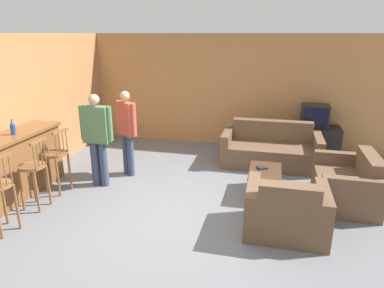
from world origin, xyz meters
name	(u,v)px	position (x,y,z in m)	size (l,w,h in m)	color
ground_plane	(186,215)	(0.00, 0.00, 0.00)	(24.00, 24.00, 0.00)	slate
wall_back	(224,91)	(0.00, 3.61, 1.30)	(9.40, 0.08, 2.60)	#B27A47
wall_left	(42,103)	(-3.20, 1.31, 1.30)	(0.08, 8.61, 2.60)	#B27A47
bar_counter	(1,173)	(-2.87, -0.32, 0.53)	(0.55, 2.54, 1.06)	brown
bar_chair_mid	(34,172)	(-2.30, -0.28, 0.60)	(0.40, 0.40, 1.11)	brown
bar_chair_far	(56,159)	(-2.30, 0.29, 0.60)	(0.45, 0.45, 1.11)	brown
couch_far	(271,150)	(1.18, 2.46, 0.30)	(1.96, 0.94, 0.86)	brown
armchair_near	(286,212)	(1.43, -0.12, 0.31)	(1.07, 0.89, 0.84)	brown
loveseat_right	(348,185)	(2.40, 1.02, 0.30)	(0.87, 1.30, 0.83)	brown
coffee_table	(265,175)	(1.11, 1.00, 0.36)	(0.52, 0.86, 0.43)	#472D1E
tv_unit	(312,141)	(2.05, 3.25, 0.33)	(1.14, 0.55, 0.66)	black
tv	(315,115)	(2.05, 3.25, 0.90)	(0.56, 0.43, 0.49)	black
bottle	(13,128)	(-2.84, 0.04, 1.17)	(0.08, 0.08, 0.25)	#234293
book_on_table	(262,168)	(1.05, 1.08, 0.45)	(0.20, 0.19, 0.03)	black
person_by_window	(127,129)	(-1.45, 1.28, 0.91)	(0.47, 0.35, 1.61)	#384260
person_by_counter	(97,136)	(-1.75, 0.71, 0.92)	(0.60, 0.19, 1.64)	#384260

